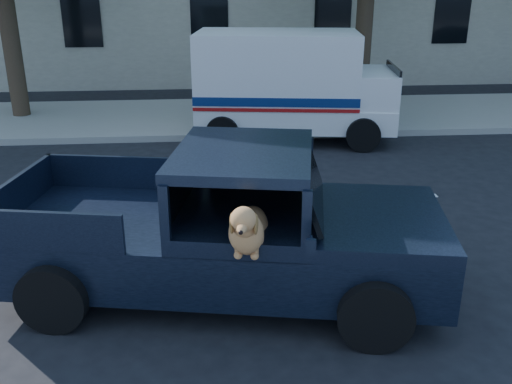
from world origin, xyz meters
The scene contains 5 objects.
ground centered at (0.00, 0.00, 0.00)m, with size 120.00×120.00×0.00m, color black.
far_sidewalk centered at (0.00, 9.20, 0.07)m, with size 60.00×4.00×0.15m, color gray.
lane_stripes centered at (2.00, 3.40, 0.01)m, with size 21.60×0.14×0.01m, color silver, non-canonical shape.
pickup_truck centered at (0.92, 0.56, 0.61)m, with size 5.32×3.02×1.81m.
mail_truck centered at (2.75, 7.32, 1.06)m, with size 4.65×2.76×2.42m.
Camera 1 is at (0.87, -5.53, 3.65)m, focal length 40.00 mm.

